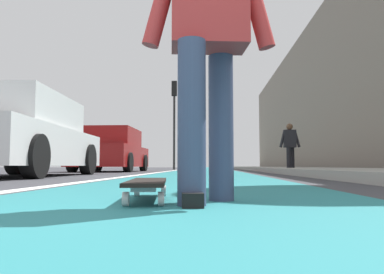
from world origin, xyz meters
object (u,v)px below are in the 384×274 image
Objects in this scene: skateboard at (147,184)px; parked_car_near at (23,137)px; skater_person at (208,27)px; traffic_light at (174,109)px; pedestrian_distant at (290,144)px; parked_car_mid at (111,151)px.

parked_car_near reaches higher than skateboard.
parked_car_near is at bearing 35.56° from skater_person.
traffic_light is 8.98m from pedestrian_distant.
pedestrian_distant reaches higher than parked_car_near.
traffic_light is at bearing 5.05° from skateboard.
pedestrian_distant is at bearing -15.95° from skateboard.
pedestrian_distant is (-7.36, -4.58, -2.34)m from traffic_light.
pedestrian_distant is at bearing -46.76° from parked_car_near.
parked_car_near is 2.86× the size of pedestrian_distant.
skater_person is at bearing -173.91° from traffic_light.
skater_person is 11.35m from parked_car_mid.
pedestrian_distant is (10.50, -3.00, 0.82)m from skateboard.
parked_car_near is 0.97× the size of traffic_light.
parked_car_near is 13.47m from traffic_light.
skateboard is at bearing -164.02° from parked_car_mid.
skater_person is at bearing -144.44° from parked_car_near.
traffic_light is at bearing 31.88° from pedestrian_distant.
traffic_light is at bearing -11.64° from parked_car_mid.
parked_car_near is 1.12× the size of parked_car_mid.
traffic_light is (7.18, -1.48, 2.56)m from parked_car_mid.
skater_person is at bearing -162.55° from parked_car_mid.
parked_car_near is at bearing 133.24° from pedestrian_distant.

